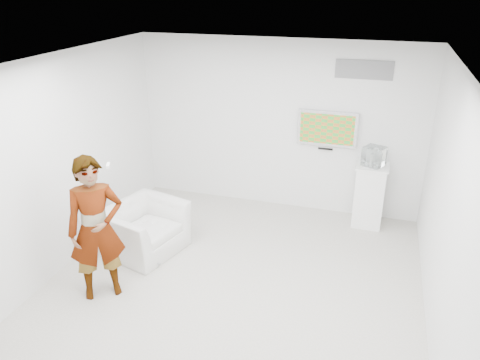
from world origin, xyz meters
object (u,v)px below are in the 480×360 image
(tv, at_px, (327,128))
(pedestal, at_px, (369,195))
(person, at_px, (96,229))
(floor_uplight, at_px, (366,212))
(armchair, at_px, (144,229))

(tv, bearing_deg, pedestal, -18.35)
(person, height_order, floor_uplight, person)
(tv, relative_size, floor_uplight, 3.99)
(floor_uplight, bearing_deg, tv, 172.98)
(tv, distance_m, person, 4.11)
(floor_uplight, bearing_deg, person, -135.69)
(armchair, height_order, floor_uplight, armchair)
(armchair, bearing_deg, pedestal, -44.45)
(tv, bearing_deg, armchair, -138.80)
(armchair, distance_m, pedestal, 3.73)
(person, bearing_deg, armchair, 50.92)
(tv, height_order, pedestal, tv)
(person, distance_m, pedestal, 4.44)
(tv, xyz_separation_m, pedestal, (0.81, -0.27, -1.01))
(person, distance_m, floor_uplight, 4.60)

